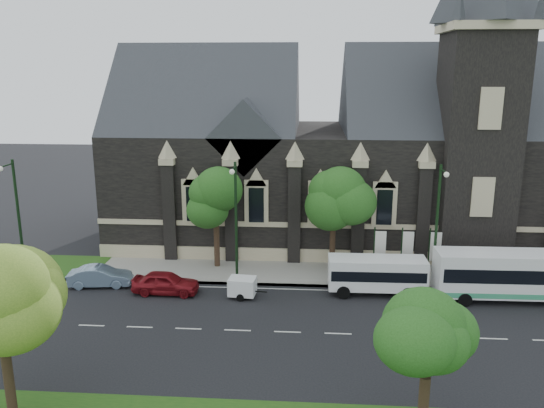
# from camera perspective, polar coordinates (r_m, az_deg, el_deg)

# --- Properties ---
(ground) EXTENTS (160.00, 160.00, 0.00)m
(ground) POSITION_cam_1_polar(r_m,az_deg,el_deg) (33.37, 1.63, -13.24)
(ground) COLOR black
(ground) RESTS_ON ground
(sidewalk) EXTENTS (80.00, 5.00, 0.15)m
(sidewalk) POSITION_cam_1_polar(r_m,az_deg,el_deg) (42.01, 2.19, -7.22)
(sidewalk) COLOR gray
(sidewalk) RESTS_ON ground
(museum) EXTENTS (40.00, 17.70, 29.90)m
(museum) POSITION_cam_1_polar(r_m,az_deg,el_deg) (49.11, 8.64, 5.52)
(museum) COLOR black
(museum) RESTS_ON ground
(tree_park_near) EXTENTS (4.42, 4.42, 8.56)m
(tree_park_near) POSITION_cam_1_polar(r_m,az_deg,el_deg) (26.11, -26.20, -7.32)
(tree_park_near) COLOR black
(tree_park_near) RESTS_ON ground
(tree_park_east) EXTENTS (3.40, 3.40, 6.28)m
(tree_park_east) POSITION_cam_1_polar(r_m,az_deg,el_deg) (23.49, 16.36, -13.57)
(tree_park_east) COLOR black
(tree_park_east) RESTS_ON ground
(tree_walk_right) EXTENTS (4.08, 4.08, 7.80)m
(tree_walk_right) POSITION_cam_1_polar(r_m,az_deg,el_deg) (41.51, 6.75, 0.73)
(tree_walk_right) COLOR black
(tree_walk_right) RESTS_ON ground
(tree_walk_left) EXTENTS (3.91, 3.91, 7.64)m
(tree_walk_left) POSITION_cam_1_polar(r_m,az_deg,el_deg) (42.05, -5.61, 0.81)
(tree_walk_left) COLOR black
(tree_walk_left) RESTS_ON ground
(street_lamp_near) EXTENTS (0.36, 1.88, 9.00)m
(street_lamp_near) POSITION_cam_1_polar(r_m,az_deg,el_deg) (39.14, 16.94, -1.67)
(street_lamp_near) COLOR black
(street_lamp_near) RESTS_ON ground
(street_lamp_mid) EXTENTS (0.36, 1.88, 9.00)m
(street_lamp_mid) POSITION_cam_1_polar(r_m,az_deg,el_deg) (38.47, -3.83, -1.35)
(street_lamp_mid) COLOR black
(street_lamp_mid) RESTS_ON ground
(street_lamp_far) EXTENTS (0.36, 1.88, 9.00)m
(street_lamp_far) POSITION_cam_1_polar(r_m,az_deg,el_deg) (43.60, -25.15, -0.83)
(street_lamp_far) COLOR black
(street_lamp_far) RESTS_ON ground
(banner_flag_left) EXTENTS (0.90, 0.10, 4.00)m
(banner_flag_left) POSITION_cam_1_polar(r_m,az_deg,el_deg) (41.07, 11.02, -4.57)
(banner_flag_left) COLOR black
(banner_flag_left) RESTS_ON ground
(banner_flag_center) EXTENTS (0.90, 0.10, 4.00)m
(banner_flag_center) POSITION_cam_1_polar(r_m,az_deg,el_deg) (41.36, 13.78, -4.58)
(banner_flag_center) COLOR black
(banner_flag_center) RESTS_ON ground
(banner_flag_right) EXTENTS (0.90, 0.10, 4.00)m
(banner_flag_right) POSITION_cam_1_polar(r_m,az_deg,el_deg) (41.75, 16.50, -4.58)
(banner_flag_right) COLOR black
(banner_flag_right) RESTS_ON ground
(tour_coach) EXTENTS (11.61, 2.81, 3.38)m
(tour_coach) POSITION_cam_1_polar(r_m,az_deg,el_deg) (40.47, 24.81, -6.73)
(tour_coach) COLOR white
(tour_coach) RESTS_ON ground
(shuttle_bus) EXTENTS (6.71, 2.45, 2.58)m
(shuttle_bus) POSITION_cam_1_polar(r_m,az_deg,el_deg) (38.70, 10.95, -7.12)
(shuttle_bus) COLOR white
(shuttle_bus) RESTS_ON ground
(box_trailer) EXTENTS (2.67, 1.57, 1.39)m
(box_trailer) POSITION_cam_1_polar(r_m,az_deg,el_deg) (37.72, -3.12, -8.60)
(box_trailer) COLOR white
(box_trailer) RESTS_ON ground
(sedan) EXTENTS (4.66, 2.12, 1.48)m
(sedan) POSITION_cam_1_polar(r_m,az_deg,el_deg) (41.42, -17.55, -7.23)
(sedan) COLOR #7790AC
(sedan) RESTS_ON ground
(car_far_red) EXTENTS (4.67, 1.97, 1.57)m
(car_far_red) POSITION_cam_1_polar(r_m,az_deg,el_deg) (39.01, -11.06, -8.07)
(car_far_red) COLOR maroon
(car_far_red) RESTS_ON ground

